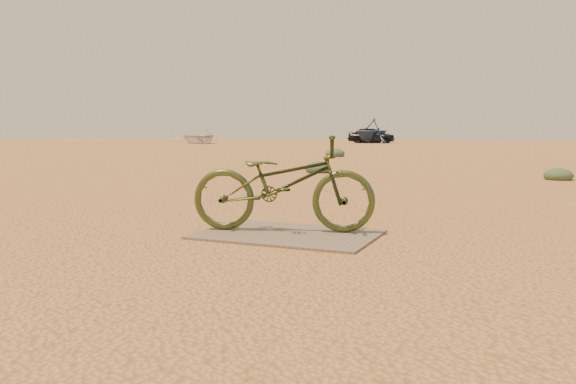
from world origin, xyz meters
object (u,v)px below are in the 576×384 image
at_px(plywood_board, 288,234).
at_px(bicycle, 283,183).
at_px(car, 372,135).
at_px(boat_far_left, 372,131).
at_px(boat_near_left, 198,137).

distance_m(plywood_board, bicycle, 0.48).
height_order(bicycle, car, car).
height_order(plywood_board, car, car).
bearing_deg(car, boat_far_left, 6.84).
xyz_separation_m(plywood_board, car, (-10.00, 40.57, 0.63)).
relative_size(car, boat_far_left, 0.98).
bearing_deg(car, boat_near_left, 117.00).
relative_size(plywood_board, boat_far_left, 0.41).
distance_m(plywood_board, car, 41.79).
distance_m(bicycle, car, 41.67).
relative_size(bicycle, car, 0.45).
relative_size(bicycle, boat_far_left, 0.44).
xyz_separation_m(bicycle, car, (-9.91, 40.47, 0.17)).
bearing_deg(car, plywood_board, -168.64).
bearing_deg(boat_far_left, boat_near_left, -126.38).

